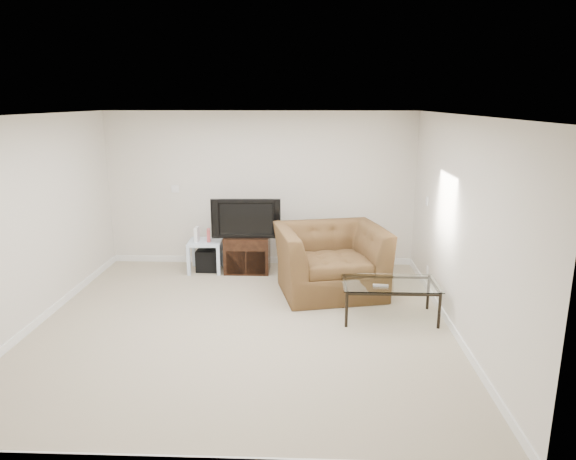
{
  "coord_description": "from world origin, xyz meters",
  "views": [
    {
      "loc": [
        0.77,
        -5.72,
        2.65
      ],
      "look_at": [
        0.5,
        1.2,
        0.9
      ],
      "focal_mm": 32.0,
      "sensor_mm": 36.0,
      "label": 1
    }
  ],
  "objects_px": {
    "coffee_table": "(389,300)",
    "recliner": "(331,249)",
    "side_table": "(206,256)",
    "subwoofer": "(208,260)",
    "tv_stand": "(247,254)",
    "television": "(246,217)"
  },
  "relations": [
    {
      "from": "tv_stand",
      "to": "side_table",
      "type": "distance_m",
      "value": 0.67
    },
    {
      "from": "television",
      "to": "recliner",
      "type": "height_order",
      "value": "recliner"
    },
    {
      "from": "side_table",
      "to": "tv_stand",
      "type": "bearing_deg",
      "value": 0.0
    },
    {
      "from": "television",
      "to": "side_table",
      "type": "distance_m",
      "value": 0.93
    },
    {
      "from": "television",
      "to": "coffee_table",
      "type": "bearing_deg",
      "value": -43.15
    },
    {
      "from": "tv_stand",
      "to": "side_table",
      "type": "height_order",
      "value": "tv_stand"
    },
    {
      "from": "subwoofer",
      "to": "recliner",
      "type": "bearing_deg",
      "value": -24.44
    },
    {
      "from": "coffee_table",
      "to": "recliner",
      "type": "bearing_deg",
      "value": 128.33
    },
    {
      "from": "recliner",
      "to": "coffee_table",
      "type": "xyz_separation_m",
      "value": [
        0.7,
        -0.89,
        -0.4
      ]
    },
    {
      "from": "subwoofer",
      "to": "coffee_table",
      "type": "distance_m",
      "value": 3.15
    },
    {
      "from": "tv_stand",
      "to": "coffee_table",
      "type": "relative_size",
      "value": 0.59
    },
    {
      "from": "television",
      "to": "tv_stand",
      "type": "bearing_deg",
      "value": 88.03
    },
    {
      "from": "side_table",
      "to": "recliner",
      "type": "bearing_deg",
      "value": -23.57
    },
    {
      "from": "side_table",
      "to": "coffee_table",
      "type": "bearing_deg",
      "value": -33.23
    },
    {
      "from": "tv_stand",
      "to": "recliner",
      "type": "bearing_deg",
      "value": -34.01
    },
    {
      "from": "recliner",
      "to": "side_table",
      "type": "bearing_deg",
      "value": 143.59
    },
    {
      "from": "tv_stand",
      "to": "subwoofer",
      "type": "height_order",
      "value": "tv_stand"
    },
    {
      "from": "tv_stand",
      "to": "television",
      "type": "relative_size",
      "value": 0.71
    },
    {
      "from": "recliner",
      "to": "coffee_table",
      "type": "bearing_deg",
      "value": -64.52
    },
    {
      "from": "tv_stand",
      "to": "television",
      "type": "distance_m",
      "value": 0.6
    },
    {
      "from": "tv_stand",
      "to": "television",
      "type": "xyz_separation_m",
      "value": [
        0.0,
        -0.03,
        0.6
      ]
    },
    {
      "from": "tv_stand",
      "to": "television",
      "type": "height_order",
      "value": "television"
    }
  ]
}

